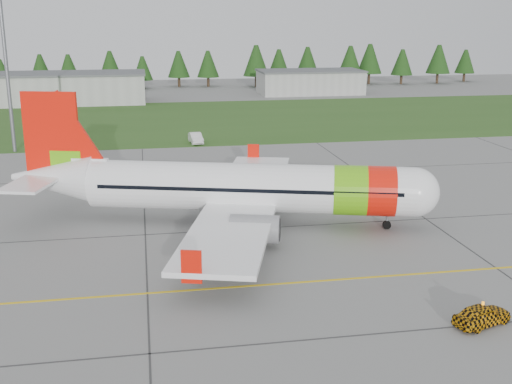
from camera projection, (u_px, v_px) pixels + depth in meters
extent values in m
plane|color=gray|center=(411.00, 331.00, 37.16)|extent=(320.00, 320.00, 0.00)
cylinder|color=white|center=(250.00, 188.00, 55.51)|extent=(28.04, 11.89, 4.20)
sphere|color=white|center=(414.00, 192.00, 54.06)|extent=(4.20, 4.20, 4.20)
cone|color=white|center=(53.00, 178.00, 57.26)|extent=(8.41, 6.15, 4.20)
cube|color=black|center=(419.00, 188.00, 53.93)|extent=(2.44, 3.17, 0.60)
cylinder|color=#68C80F|center=(350.00, 190.00, 54.62)|extent=(3.89, 4.89, 4.28)
cylinder|color=#F71608|center=(381.00, 191.00, 54.35)|extent=(3.47, 4.77, 4.28)
cube|color=white|center=(244.00, 200.00, 55.88)|extent=(15.35, 34.72, 0.39)
cube|color=#F71608|center=(253.00, 154.00, 72.25)|extent=(1.29, 0.55, 2.15)
cube|color=#F71608|center=(191.00, 267.00, 39.42)|extent=(1.29, 0.55, 2.15)
cylinder|color=gray|center=(268.00, 190.00, 61.55)|extent=(4.35, 3.26, 2.26)
cylinder|color=gray|center=(255.00, 229.00, 50.19)|extent=(4.35, 3.26, 2.26)
cube|color=#F71608|center=(52.00, 138.00, 56.29)|extent=(4.86, 1.76, 8.18)
cube|color=#68C80F|center=(67.00, 165.00, 56.79)|extent=(2.81, 1.22, 2.58)
cube|color=white|center=(47.00, 175.00, 57.24)|extent=(6.78, 12.85, 0.24)
cylinder|color=slate|center=(387.00, 220.00, 54.96)|extent=(0.19, 0.19, 1.51)
cylinder|color=black|center=(387.00, 225.00, 55.06)|extent=(0.79, 0.49, 0.73)
cylinder|color=slate|center=(236.00, 203.00, 59.18)|extent=(0.24, 0.24, 2.05)
cylinder|color=black|center=(232.00, 208.00, 59.35)|extent=(1.21, 0.78, 1.12)
cylinder|color=slate|center=(227.00, 223.00, 53.40)|extent=(0.24, 0.24, 2.05)
cylinder|color=black|center=(222.00, 228.00, 53.56)|extent=(1.21, 0.78, 1.12)
imported|color=#F1A50D|center=(484.00, 295.00, 37.41)|extent=(1.73, 1.87, 3.79)
imported|color=silver|center=(196.00, 127.00, 92.18)|extent=(1.72, 1.64, 4.60)
cube|color=#30561E|center=(226.00, 119.00, 115.04)|extent=(320.00, 50.00, 0.03)
cube|color=gold|center=(365.00, 278.00, 44.75)|extent=(120.00, 0.25, 0.02)
cube|color=#A8A8A3|center=(68.00, 89.00, 135.76)|extent=(32.00, 14.00, 6.00)
cube|color=#A8A8A3|center=(310.00, 83.00, 152.80)|extent=(24.00, 12.00, 5.20)
cylinder|color=slate|center=(7.00, 77.00, 84.19)|extent=(0.50, 0.50, 20.00)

